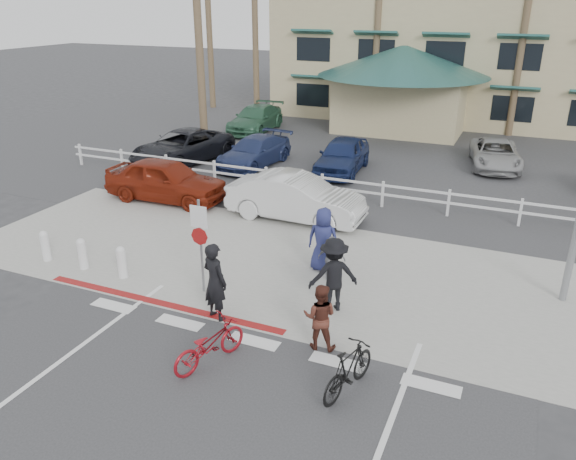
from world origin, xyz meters
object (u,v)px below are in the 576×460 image
at_px(sign_post, 201,242).
at_px(bike_red, 209,344).
at_px(bike_black, 349,370).
at_px(car_white_sedan, 296,198).
at_px(car_red_compact, 166,180).

distance_m(sign_post, bike_red, 3.39).
xyz_separation_m(bike_black, car_white_sedan, (-4.59, 8.30, 0.28)).
bearing_deg(bike_red, car_white_sedan, -59.31).
relative_size(bike_red, car_red_compact, 0.39).
height_order(car_white_sedan, car_red_compact, car_red_compact).
height_order(bike_red, car_red_compact, car_red_compact).
xyz_separation_m(sign_post, bike_black, (4.79, -2.42, -0.93)).
relative_size(bike_red, car_white_sedan, 0.38).
bearing_deg(car_red_compact, sign_post, -140.03).
height_order(bike_black, car_red_compact, car_red_compact).
distance_m(bike_red, car_red_compact, 10.98).
bearing_deg(bike_black, bike_red, 20.49).
bearing_deg(sign_post, car_red_compact, 131.69).
height_order(sign_post, car_white_sedan, sign_post).
distance_m(bike_black, car_red_compact, 12.89).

